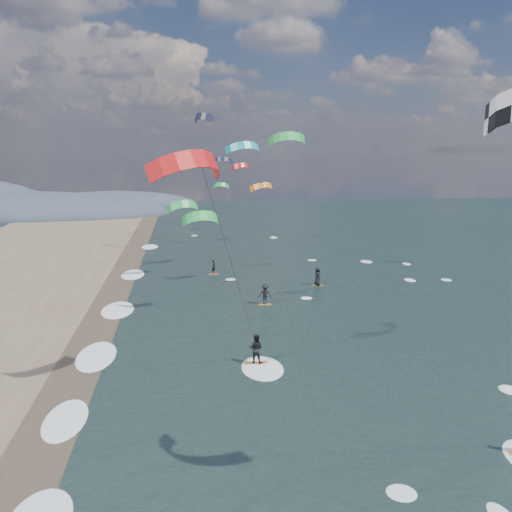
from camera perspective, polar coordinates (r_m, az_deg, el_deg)
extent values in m
plane|color=black|center=(25.82, 5.93, -20.49)|extent=(260.00, 260.00, 0.00)
cube|color=#382D23|center=(34.86, -18.25, -12.42)|extent=(3.00, 240.00, 0.00)
ellipsoid|color=#3D4756|center=(127.08, -23.10, 3.71)|extent=(64.00, 24.00, 10.00)
ellipsoid|color=#3D4756|center=(143.11, -13.96, 4.92)|extent=(40.00, 18.00, 7.00)
cube|color=#BE6E21|center=(36.63, 0.00, -10.66)|extent=(1.47, 0.45, 0.07)
imported|color=black|center=(36.29, 0.00, -9.25)|extent=(1.11, 1.01, 1.86)
ellipsoid|color=white|center=(35.94, 0.64, -11.15)|extent=(2.60, 4.20, 0.12)
cylinder|color=black|center=(31.60, -2.47, -0.77)|extent=(0.02, 0.02, 13.51)
cube|color=#BE6E21|center=(49.92, 0.91, -4.86)|extent=(1.10, 0.35, 0.05)
imported|color=black|center=(49.69, 0.91, -3.84)|extent=(1.17, 0.70, 1.77)
cube|color=#BE6E21|center=(57.20, 6.14, -2.92)|extent=(1.10, 0.35, 0.05)
imported|color=black|center=(56.99, 6.16, -2.01)|extent=(0.73, 0.97, 1.81)
cube|color=#BE6E21|center=(62.19, -4.25, -1.79)|extent=(1.10, 0.35, 0.05)
imported|color=black|center=(62.02, -4.26, -1.08)|extent=(0.60, 0.67, 1.53)
ellipsoid|color=white|center=(31.05, -17.42, -15.31)|extent=(2.40, 5.40, 0.11)
ellipsoid|color=white|center=(39.25, -15.13, -9.62)|extent=(2.40, 5.40, 0.11)
ellipsoid|color=white|center=(49.64, -13.43, -5.27)|extent=(2.40, 5.40, 0.11)
ellipsoid|color=white|center=(63.17, -12.10, -1.83)|extent=(2.40, 5.40, 0.11)
ellipsoid|color=white|center=(80.80, -11.06, 0.89)|extent=(2.40, 5.40, 0.11)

